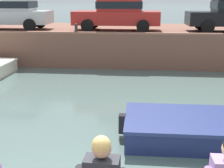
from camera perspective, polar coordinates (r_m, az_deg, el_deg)
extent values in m
plane|color=#4C605B|center=(9.24, 1.00, -4.81)|extent=(400.00, 400.00, 0.00)
cube|color=brown|center=(17.15, 3.30, 7.52)|extent=(60.00, 6.00, 1.61)
cube|color=#925F4C|center=(14.19, 2.85, 9.26)|extent=(60.00, 0.24, 0.08)
cube|color=brown|center=(7.61, 18.13, -6.97)|extent=(0.25, 1.64, 0.06)
cube|color=black|center=(7.45, 1.88, -7.26)|extent=(0.16, 0.20, 0.45)
cube|color=#B7BABC|center=(17.01, -18.05, 11.56)|extent=(4.09, 1.77, 0.64)
cube|color=#B7BABC|center=(16.93, -17.71, 13.68)|extent=(2.06, 1.53, 0.60)
cube|color=black|center=(16.93, -17.71, 13.68)|extent=(2.14, 1.56, 0.33)
cylinder|color=black|center=(15.79, -14.84, 10.37)|extent=(0.60, 0.19, 0.60)
cylinder|color=black|center=(17.42, -12.99, 10.94)|extent=(0.60, 0.19, 0.60)
cube|color=#B2231E|center=(15.68, 0.86, 12.02)|extent=(4.22, 1.82, 0.64)
cube|color=#B2231E|center=(15.64, 1.50, 14.28)|extent=(2.11, 1.59, 0.60)
cube|color=black|center=(15.64, 1.50, 14.28)|extent=(2.20, 1.63, 0.33)
cylinder|color=black|center=(14.97, -4.54, 10.57)|extent=(0.60, 0.18, 0.60)
cylinder|color=black|center=(16.78, -3.39, 11.14)|extent=(0.60, 0.18, 0.60)
cylinder|color=black|center=(14.73, 5.68, 10.46)|extent=(0.60, 0.18, 0.60)
cylinder|color=black|center=(16.56, 5.73, 11.03)|extent=(0.60, 0.18, 0.60)
cylinder|color=black|center=(15.05, 17.12, 9.97)|extent=(0.61, 0.20, 0.60)
cylinder|color=black|center=(16.70, 15.82, 10.56)|extent=(0.61, 0.20, 0.60)
cylinder|color=#2D2B28|center=(14.61, -6.57, 9.90)|extent=(0.14, 0.14, 0.35)
sphere|color=#2D2B28|center=(14.59, -6.59, 10.66)|extent=(0.15, 0.15, 0.15)
sphere|color=#A37556|center=(3.16, -1.91, -11.66)|extent=(0.20, 0.20, 0.20)
sphere|color=tan|center=(3.13, -1.95, -11.09)|extent=(0.19, 0.19, 0.19)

